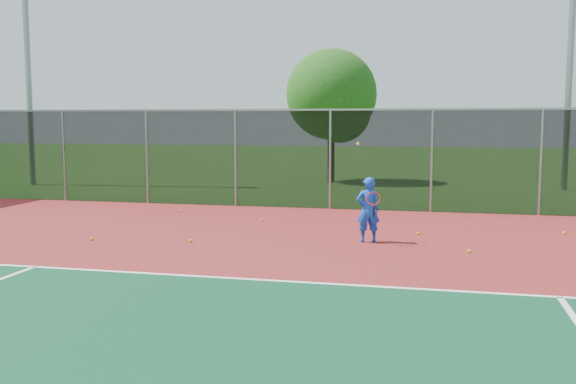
{
  "coord_description": "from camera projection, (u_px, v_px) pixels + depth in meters",
  "views": [
    {
      "loc": [
        0.11,
        -7.16,
        2.69
      ],
      "look_at": [
        -2.7,
        5.0,
        1.3
      ],
      "focal_mm": 40.0,
      "sensor_mm": 36.0,
      "label": 1
    }
  ],
  "objects": [
    {
      "name": "ground",
      "position": [
        421.0,
        359.0,
        7.26
      ],
      "size": [
        120.0,
        120.0,
        0.0
      ],
      "primitive_type": "plane",
      "color": "#2A611B",
      "rests_on": "ground"
    },
    {
      "name": "court_apron",
      "position": [
        424.0,
        308.0,
        9.2
      ],
      "size": [
        30.0,
        20.0,
        0.02
      ],
      "primitive_type": "cube",
      "color": "maroon",
      "rests_on": "ground"
    },
    {
      "name": "fence_back",
      "position": [
        432.0,
        159.0,
        18.71
      ],
      "size": [
        30.0,
        0.06,
        3.03
      ],
      "color": "black",
      "rests_on": "court_apron"
    },
    {
      "name": "tennis_player",
      "position": [
        368.0,
        210.0,
        14.11
      ],
      "size": [
        0.61,
        0.66,
        2.2
      ],
      "color": "blue",
      "rests_on": "court_apron"
    },
    {
      "name": "practice_ball_0",
      "position": [
        564.0,
        233.0,
        15.15
      ],
      "size": [
        0.07,
        0.07,
        0.07
      ],
      "primitive_type": "sphere",
      "color": "yellow",
      "rests_on": "court_apron"
    },
    {
      "name": "practice_ball_1",
      "position": [
        262.0,
        220.0,
        17.11
      ],
      "size": [
        0.07,
        0.07,
        0.07
      ],
      "primitive_type": "sphere",
      "color": "yellow",
      "rests_on": "court_apron"
    },
    {
      "name": "practice_ball_2",
      "position": [
        180.0,
        211.0,
        18.83
      ],
      "size": [
        0.07,
        0.07,
        0.07
      ],
      "primitive_type": "sphere",
      "color": "yellow",
      "rests_on": "court_apron"
    },
    {
      "name": "practice_ball_3",
      "position": [
        191.0,
        241.0,
        14.15
      ],
      "size": [
        0.07,
        0.07,
        0.07
      ],
      "primitive_type": "sphere",
      "color": "yellow",
      "rests_on": "court_apron"
    },
    {
      "name": "practice_ball_4",
      "position": [
        92.0,
        239.0,
        14.35
      ],
      "size": [
        0.07,
        0.07,
        0.07
      ],
      "primitive_type": "sphere",
      "color": "yellow",
      "rests_on": "court_apron"
    },
    {
      "name": "practice_ball_5",
      "position": [
        418.0,
        233.0,
        15.06
      ],
      "size": [
        0.07,
        0.07,
        0.07
      ],
      "primitive_type": "sphere",
      "color": "yellow",
      "rests_on": "court_apron"
    },
    {
      "name": "practice_ball_7",
      "position": [
        469.0,
        251.0,
        13.01
      ],
      "size": [
        0.07,
        0.07,
        0.07
      ],
      "primitive_type": "sphere",
      "color": "yellow",
      "rests_on": "court_apron"
    },
    {
      "name": "floodlight_nw",
      "position": [
        25.0,
        4.0,
        26.31
      ],
      "size": [
        0.9,
        0.4,
        13.35
      ],
      "color": "gray",
      "rests_on": "ground"
    },
    {
      "name": "tree_back_left",
      "position": [
        333.0,
        99.0,
        27.8
      ],
      "size": [
        3.95,
        3.95,
        5.8
      ],
      "color": "#361F13",
      "rests_on": "ground"
    }
  ]
}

